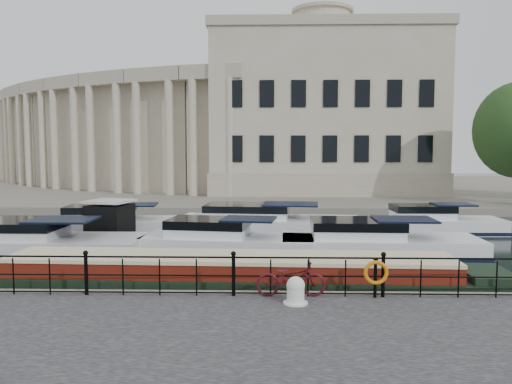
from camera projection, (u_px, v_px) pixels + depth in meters
ground_plane at (239, 292)px, 15.73m from camera, size 160.00×160.00×0.00m
far_bank at (260, 188)px, 54.55m from camera, size 120.00×42.00×0.55m
railing at (234, 272)px, 13.39m from camera, size 24.14×0.14×1.22m
civic_building at (249, 124)px, 49.73m from camera, size 53.55×31.84×16.85m
bicycle at (291, 278)px, 13.36m from camera, size 1.89×0.69×0.99m
mooring_bollard at (296, 291)px, 12.72m from camera, size 0.63×0.63×0.71m
life_ring_post at (376, 273)px, 13.17m from camera, size 0.66×0.18×1.07m
narrowboat at (230, 282)px, 15.57m from camera, size 17.29×2.89×1.62m
harbour_hut at (110, 224)px, 23.63m from camera, size 3.05×2.72×2.16m
cabin_cruisers at (236, 235)px, 23.98m from camera, size 26.66×9.99×1.99m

